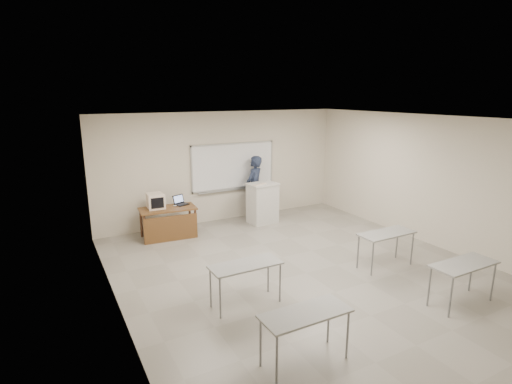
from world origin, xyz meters
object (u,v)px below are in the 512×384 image
whiteboard (233,167)px  mouse (175,206)px  podium (262,203)px  crt_monitor (156,201)px  instructor_desk (169,218)px  keyboard (260,184)px  presenter (254,187)px  laptop (181,202)px

whiteboard → mouse: 2.12m
podium → mouse: size_ratio=12.40×
crt_monitor → whiteboard: bearing=15.9°
instructor_desk → crt_monitor: (-0.25, 0.24, 0.40)m
podium → mouse: podium is taller
crt_monitor → mouse: bearing=-6.6°
crt_monitor → keyboard: keyboard is taller
whiteboard → crt_monitor: bearing=-167.0°
whiteboard → instructor_desk: size_ratio=1.85×
mouse → instructor_desk: bearing=-157.2°
instructor_desk → mouse: size_ratio=15.07×
presenter → crt_monitor: bearing=-27.8°
podium → laptop: bearing=168.2°
instructor_desk → laptop: (0.40, 0.26, 0.28)m
podium → mouse: (-2.40, 0.15, 0.21)m
laptop → mouse: laptop is taller
crt_monitor → presenter: bearing=8.8°
whiteboard → laptop: bearing=-163.2°
podium → crt_monitor: bearing=170.3°
instructor_desk → podium: (2.60, 0.01, 0.03)m
crt_monitor → laptop: (0.65, 0.03, -0.12)m
whiteboard → instructor_desk: bearing=-159.7°
podium → mouse: 2.41m
instructor_desk → mouse: mouse is taller
whiteboard → laptop: size_ratio=7.89×
podium → crt_monitor: 2.88m
whiteboard → presenter: size_ratio=1.39×
podium → instructor_desk: bearing=175.0°
instructor_desk → crt_monitor: 0.53m
presenter → mouse: bearing=-24.9°
podium → keyboard: size_ratio=2.74×
instructor_desk → keyboard: (2.45, -0.11, 0.59)m
laptop → presenter: (2.23, 0.27, 0.08)m
instructor_desk → keyboard: size_ratio=3.33×
keyboard → instructor_desk: bearing=157.5°
instructor_desk → mouse: bearing=43.4°
instructor_desk → laptop: 0.55m
mouse → keyboard: (2.25, -0.27, 0.35)m
mouse → presenter: 2.46m
whiteboard → presenter: 0.83m
laptop → keyboard: keyboard is taller
presenter → podium: bearing=53.1°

